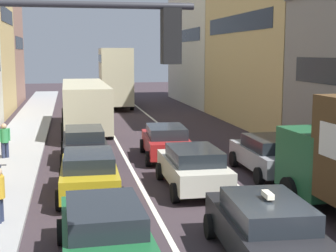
% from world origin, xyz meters
% --- Properties ---
extents(sidewalk_left, '(2.60, 64.00, 0.14)m').
position_xyz_m(sidewalk_left, '(-6.70, 20.00, 0.07)').
color(sidewalk_left, '#9C9C9C').
rests_on(sidewalk_left, ground).
extents(lane_stripe_left, '(0.16, 60.00, 0.01)m').
position_xyz_m(lane_stripe_left, '(-1.70, 20.00, 0.01)').
color(lane_stripe_left, silver).
rests_on(lane_stripe_left, ground).
extents(lane_stripe_right, '(0.16, 60.00, 0.01)m').
position_xyz_m(lane_stripe_right, '(1.70, 20.00, 0.01)').
color(lane_stripe_right, silver).
rests_on(lane_stripe_right, ground).
extents(building_row_right, '(7.20, 43.90, 12.16)m').
position_xyz_m(building_row_right, '(9.90, 23.94, 5.42)').
color(building_row_right, beige).
rests_on(building_row_right, ground).
extents(traffic_light_pole, '(3.58, 0.38, 5.50)m').
position_xyz_m(traffic_light_pole, '(-4.45, -0.99, 3.82)').
color(traffic_light_pole, '#2D2D33').
rests_on(traffic_light_pole, ground).
extents(taxi_centre_lane_front, '(2.29, 4.41, 1.66)m').
position_xyz_m(taxi_centre_lane_front, '(0.15, 1.58, 0.80)').
color(taxi_centre_lane_front, black).
rests_on(taxi_centre_lane_front, ground).
extents(sedan_left_lane_front, '(2.13, 4.33, 1.49)m').
position_xyz_m(sedan_left_lane_front, '(-3.44, 1.99, 0.80)').
color(sedan_left_lane_front, '#19592D').
rests_on(sedan_left_lane_front, ground).
extents(sedan_centre_lane_second, '(2.11, 4.33, 1.49)m').
position_xyz_m(sedan_centre_lane_second, '(0.03, 7.69, 0.80)').
color(sedan_centre_lane_second, beige).
rests_on(sedan_centre_lane_second, ground).
extents(wagon_left_lane_second, '(2.14, 4.34, 1.49)m').
position_xyz_m(wagon_left_lane_second, '(-3.54, 7.61, 0.80)').
color(wagon_left_lane_second, '#B29319').
rests_on(wagon_left_lane_second, ground).
extents(hatchback_centre_lane_third, '(2.28, 4.40, 1.49)m').
position_xyz_m(hatchback_centre_lane_third, '(0.07, 12.83, 0.80)').
color(hatchback_centre_lane_third, '#A51E1E').
rests_on(hatchback_centre_lane_third, ground).
extents(sedan_left_lane_third, '(2.07, 4.30, 1.49)m').
position_xyz_m(sedan_left_lane_third, '(-3.52, 12.99, 0.80)').
color(sedan_left_lane_third, black).
rests_on(sedan_left_lane_third, ground).
extents(sedan_right_lane_behind_truck, '(2.11, 4.33, 1.49)m').
position_xyz_m(sedan_right_lane_behind_truck, '(3.44, 9.21, 0.80)').
color(sedan_right_lane_behind_truck, gray).
rests_on(sedan_right_lane_behind_truck, ground).
extents(bus_mid_queue_primary, '(2.85, 10.52, 2.90)m').
position_xyz_m(bus_mid_queue_primary, '(-3.21, 21.50, 1.76)').
color(bus_mid_queue_primary, '#BFB793').
rests_on(bus_mid_queue_primary, ground).
extents(bus_far_queue_secondary, '(3.09, 10.58, 5.06)m').
position_xyz_m(bus_far_queue_secondary, '(-0.17, 35.19, 2.83)').
color(bus_far_queue_secondary, '#BFB793').
rests_on(bus_far_queue_secondary, ground).
extents(pedestrian_near_kerb, '(0.47, 0.34, 1.66)m').
position_xyz_m(pedestrian_near_kerb, '(-6.93, 13.75, 0.95)').
color(pedestrian_near_kerb, '#262D47').
rests_on(pedestrian_near_kerb, ground).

